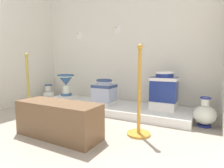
{
  "coord_description": "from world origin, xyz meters",
  "views": [
    {
      "loc": [
        3.36,
        -0.25,
        0.82
      ],
      "look_at": [
        1.87,
        2.52,
        0.48
      ],
      "focal_mm": 28.66,
      "sensor_mm": 36.0,
      "label": 1
    }
  ],
  "objects_px": {
    "plinth_block_pale_glazed": "(104,102)",
    "decorative_vase_corner": "(49,94)",
    "antique_toilet_squat_floral": "(66,81)",
    "info_placard_first": "(80,35)",
    "decorative_vase_spare": "(205,114)",
    "museum_bench": "(58,119)",
    "antique_toilet_pale_glazed": "(104,90)",
    "stanchion_post_near_right": "(139,110)",
    "stanchion_post_near_left": "(29,97)",
    "antique_toilet_slender_white": "(164,86)",
    "info_placard_second": "(118,29)",
    "plinth_block_squat_floral": "(66,97)",
    "plinth_block_slender_white": "(164,105)"
  },
  "relations": [
    {
      "from": "antique_toilet_slender_white",
      "to": "info_placard_first",
      "type": "xyz_separation_m",
      "value": [
        -1.93,
        0.35,
        0.97
      ]
    },
    {
      "from": "antique_toilet_pale_glazed",
      "to": "plinth_block_slender_white",
      "type": "height_order",
      "value": "antique_toilet_pale_glazed"
    },
    {
      "from": "plinth_block_squat_floral",
      "to": "plinth_block_pale_glazed",
      "type": "height_order",
      "value": "plinth_block_squat_floral"
    },
    {
      "from": "antique_toilet_squat_floral",
      "to": "decorative_vase_corner",
      "type": "height_order",
      "value": "antique_toilet_squat_floral"
    },
    {
      "from": "antique_toilet_pale_glazed",
      "to": "plinth_block_slender_white",
      "type": "distance_m",
      "value": 1.03
    },
    {
      "from": "decorative_vase_corner",
      "to": "stanchion_post_near_right",
      "type": "distance_m",
      "value": 2.63
    },
    {
      "from": "plinth_block_squat_floral",
      "to": "museum_bench",
      "type": "relative_size",
      "value": 0.34
    },
    {
      "from": "decorative_vase_spare",
      "to": "museum_bench",
      "type": "bearing_deg",
      "value": -141.13
    },
    {
      "from": "plinth_block_pale_glazed",
      "to": "antique_toilet_slender_white",
      "type": "distance_m",
      "value": 1.07
    },
    {
      "from": "plinth_block_slender_white",
      "to": "info_placard_first",
      "type": "relative_size",
      "value": 2.66
    },
    {
      "from": "antique_toilet_squat_floral",
      "to": "decorative_vase_spare",
      "type": "bearing_deg",
      "value": -1.79
    },
    {
      "from": "info_placard_second",
      "to": "plinth_block_pale_glazed",
      "type": "bearing_deg",
      "value": -91.64
    },
    {
      "from": "antique_toilet_slender_white",
      "to": "museum_bench",
      "type": "relative_size",
      "value": 0.46
    },
    {
      "from": "antique_toilet_pale_glazed",
      "to": "museum_bench",
      "type": "distance_m",
      "value": 1.26
    },
    {
      "from": "antique_toilet_pale_glazed",
      "to": "stanchion_post_near_right",
      "type": "distance_m",
      "value": 1.19
    },
    {
      "from": "info_placard_second",
      "to": "stanchion_post_near_right",
      "type": "height_order",
      "value": "info_placard_second"
    },
    {
      "from": "plinth_block_pale_glazed",
      "to": "antique_toilet_pale_glazed",
      "type": "xyz_separation_m",
      "value": [
        0.0,
        0.0,
        0.23
      ]
    },
    {
      "from": "info_placard_first",
      "to": "decorative_vase_corner",
      "type": "bearing_deg",
      "value": -150.07
    },
    {
      "from": "plinth_block_pale_glazed",
      "to": "decorative_vase_corner",
      "type": "distance_m",
      "value": 1.56
    },
    {
      "from": "info_placard_first",
      "to": "museum_bench",
      "type": "distance_m",
      "value": 2.39
    },
    {
      "from": "plinth_block_pale_glazed",
      "to": "antique_toilet_pale_glazed",
      "type": "distance_m",
      "value": 0.23
    },
    {
      "from": "antique_toilet_slender_white",
      "to": "decorative_vase_corner",
      "type": "distance_m",
      "value": 2.58
    },
    {
      "from": "plinth_block_slender_white",
      "to": "decorative_vase_corner",
      "type": "height_order",
      "value": "decorative_vase_corner"
    },
    {
      "from": "plinth_block_pale_glazed",
      "to": "antique_toilet_slender_white",
      "type": "xyz_separation_m",
      "value": [
        1.01,
        0.15,
        0.34
      ]
    },
    {
      "from": "antique_toilet_squat_floral",
      "to": "info_placard_first",
      "type": "bearing_deg",
      "value": 91.65
    },
    {
      "from": "plinth_block_squat_floral",
      "to": "decorative_vase_spare",
      "type": "height_order",
      "value": "decorative_vase_spare"
    },
    {
      "from": "plinth_block_slender_white",
      "to": "museum_bench",
      "type": "bearing_deg",
      "value": -122.26
    },
    {
      "from": "antique_toilet_slender_white",
      "to": "museum_bench",
      "type": "height_order",
      "value": "antique_toilet_slender_white"
    },
    {
      "from": "plinth_block_squat_floral",
      "to": "decorative_vase_corner",
      "type": "bearing_deg",
      "value": 169.17
    },
    {
      "from": "antique_toilet_squat_floral",
      "to": "info_placard_first",
      "type": "relative_size",
      "value": 3.03
    },
    {
      "from": "plinth_block_squat_floral",
      "to": "info_placard_first",
      "type": "relative_size",
      "value": 2.45
    },
    {
      "from": "stanchion_post_near_left",
      "to": "museum_bench",
      "type": "bearing_deg",
      "value": -22.62
    },
    {
      "from": "decorative_vase_corner",
      "to": "plinth_block_squat_floral",
      "type": "bearing_deg",
      "value": -10.83
    },
    {
      "from": "antique_toilet_squat_floral",
      "to": "stanchion_post_near_left",
      "type": "bearing_deg",
      "value": -98.58
    },
    {
      "from": "decorative_vase_spare",
      "to": "stanchion_post_near_left",
      "type": "bearing_deg",
      "value": -165.16
    },
    {
      "from": "plinth_block_slender_white",
      "to": "stanchion_post_near_left",
      "type": "distance_m",
      "value": 2.23
    },
    {
      "from": "plinth_block_pale_glazed",
      "to": "info_placard_first",
      "type": "height_order",
      "value": "info_placard_first"
    },
    {
      "from": "stanchion_post_near_right",
      "to": "museum_bench",
      "type": "xyz_separation_m",
      "value": [
        -0.79,
        -0.48,
        -0.1
      ]
    },
    {
      "from": "museum_bench",
      "to": "decorative_vase_spare",
      "type": "bearing_deg",
      "value": 38.87
    },
    {
      "from": "plinth_block_squat_floral",
      "to": "antique_toilet_squat_floral",
      "type": "height_order",
      "value": "antique_toilet_squat_floral"
    },
    {
      "from": "plinth_block_pale_glazed",
      "to": "plinth_block_slender_white",
      "type": "bearing_deg",
      "value": 8.58
    },
    {
      "from": "plinth_block_pale_glazed",
      "to": "info_placard_first",
      "type": "bearing_deg",
      "value": 151.61
    },
    {
      "from": "plinth_block_squat_floral",
      "to": "info_placard_first",
      "type": "distance_m",
      "value": 1.39
    },
    {
      "from": "antique_toilet_squat_floral",
      "to": "stanchion_post_near_right",
      "type": "xyz_separation_m",
      "value": [
        1.83,
        -0.77,
        -0.2
      ]
    },
    {
      "from": "antique_toilet_squat_floral",
      "to": "decorative_vase_spare",
      "type": "distance_m",
      "value": 2.53
    },
    {
      "from": "antique_toilet_squat_floral",
      "to": "antique_toilet_slender_white",
      "type": "height_order",
      "value": "antique_toilet_slender_white"
    },
    {
      "from": "antique_toilet_squat_floral",
      "to": "plinth_block_slender_white",
      "type": "height_order",
      "value": "antique_toilet_squat_floral"
    },
    {
      "from": "info_placard_first",
      "to": "decorative_vase_spare",
      "type": "height_order",
      "value": "info_placard_first"
    },
    {
      "from": "plinth_block_pale_glazed",
      "to": "museum_bench",
      "type": "relative_size",
      "value": 0.35
    },
    {
      "from": "decorative_vase_spare",
      "to": "antique_toilet_pale_glazed",
      "type": "bearing_deg",
      "value": 177.89
    }
  ]
}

